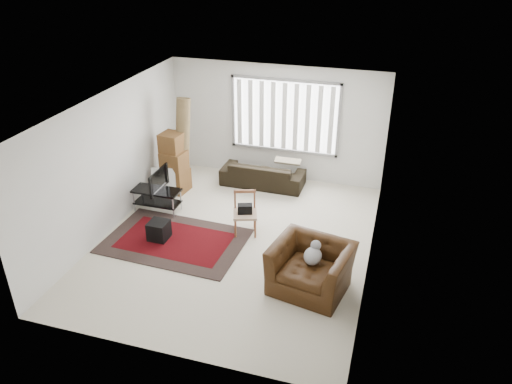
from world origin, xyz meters
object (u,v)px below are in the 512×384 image
at_px(tv_stand, 157,196).
at_px(sofa, 263,171).
at_px(side_chair, 245,211).
at_px(moving_boxes, 174,165).
at_px(armchair, 311,265).

relative_size(tv_stand, sofa, 0.52).
bearing_deg(side_chair, moving_boxes, 130.23).
distance_m(sofa, side_chair, 2.10).
height_order(moving_boxes, sofa, moving_boxes).
bearing_deg(sofa, moving_boxes, 25.36).
distance_m(moving_boxes, armchair, 4.45).
bearing_deg(tv_stand, armchair, -24.23).
distance_m(side_chair, armchair, 2.05).
relative_size(sofa, armchair, 1.33).
relative_size(tv_stand, side_chair, 1.18).
distance_m(moving_boxes, sofa, 2.03).
bearing_deg(moving_boxes, tv_stand, -87.83).
xyz_separation_m(side_chair, armchair, (1.56, -1.33, -0.00)).
bearing_deg(sofa, side_chair, 97.23).
bearing_deg(tv_stand, sofa, 45.25).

